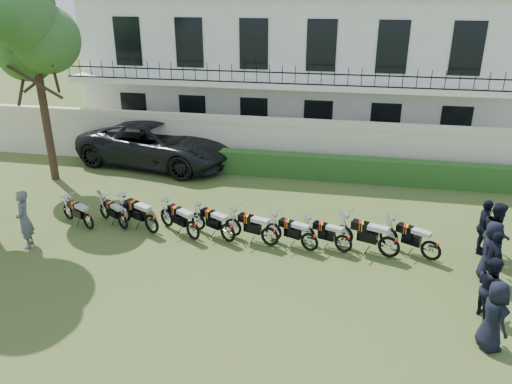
# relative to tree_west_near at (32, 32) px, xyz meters

# --- Properties ---
(ground) EXTENTS (100.00, 100.00, 0.00)m
(ground) POSITION_rel_tree_west_near_xyz_m (8.96, -5.00, -5.89)
(ground) COLOR #3C5522
(ground) RESTS_ON ground
(perimeter_wall) EXTENTS (30.00, 0.35, 2.30)m
(perimeter_wall) POSITION_rel_tree_west_near_xyz_m (8.96, 3.00, -4.72)
(perimeter_wall) COLOR beige
(perimeter_wall) RESTS_ON ground
(hedge) EXTENTS (18.00, 0.60, 1.00)m
(hedge) POSITION_rel_tree_west_near_xyz_m (9.96, 2.20, -5.39)
(hedge) COLOR #214E1C
(hedge) RESTS_ON ground
(building) EXTENTS (20.40, 9.60, 7.40)m
(building) POSITION_rel_tree_west_near_xyz_m (8.96, 8.96, -2.18)
(building) COLOR white
(building) RESTS_ON ground
(tree_west_near) EXTENTS (3.40, 3.20, 7.90)m
(tree_west_near) POSITION_rel_tree_west_near_xyz_m (0.00, 0.00, 0.00)
(tree_west_near) COLOR #473323
(tree_west_near) RESTS_ON ground
(motorcycle_0) EXTENTS (1.59, 0.92, 0.96)m
(motorcycle_0) POSITION_rel_tree_west_near_xyz_m (3.70, -4.06, -5.45)
(motorcycle_0) COLOR black
(motorcycle_0) RESTS_ON ground
(motorcycle_1) EXTENTS (1.48, 1.00, 0.93)m
(motorcycle_1) POSITION_rel_tree_west_near_xyz_m (4.80, -3.83, -5.46)
(motorcycle_1) COLOR black
(motorcycle_1) RESTS_ON ground
(motorcycle_2) EXTENTS (1.88, 1.06, 1.12)m
(motorcycle_2) POSITION_rel_tree_west_near_xyz_m (5.86, -3.94, -5.37)
(motorcycle_2) COLOR black
(motorcycle_2) RESTS_ON ground
(motorcycle_3) EXTENTS (1.74, 1.17, 1.09)m
(motorcycle_3) POSITION_rel_tree_west_near_xyz_m (7.32, -4.11, -5.39)
(motorcycle_3) COLOR black
(motorcycle_3) RESTS_ON ground
(motorcycle_4) EXTENTS (1.75, 1.02, 1.06)m
(motorcycle_4) POSITION_rel_tree_west_near_xyz_m (8.44, -4.03, -5.40)
(motorcycle_4) COLOR black
(motorcycle_4) RESTS_ON ground
(motorcycle_5) EXTENTS (1.89, 0.80, 1.06)m
(motorcycle_5) POSITION_rel_tree_west_near_xyz_m (9.78, -4.03, -5.40)
(motorcycle_5) COLOR black
(motorcycle_5) RESTS_ON ground
(motorcycle_6) EXTENTS (1.77, 0.84, 1.02)m
(motorcycle_6) POSITION_rel_tree_west_near_xyz_m (11.01, -4.12, -5.42)
(motorcycle_6) COLOR black
(motorcycle_6) RESTS_ON ground
(motorcycle_7) EXTENTS (1.71, 0.76, 0.97)m
(motorcycle_7) POSITION_rel_tree_west_near_xyz_m (12.02, -3.99, -5.44)
(motorcycle_7) COLOR black
(motorcycle_7) RESTS_ON ground
(motorcycle_8) EXTENTS (2.03, 0.92, 1.16)m
(motorcycle_8) POSITION_rel_tree_west_near_xyz_m (13.35, -4.05, -5.36)
(motorcycle_8) COLOR black
(motorcycle_8) RESTS_ON ground
(motorcycle_9) EXTENTS (1.76, 1.05, 1.07)m
(motorcycle_9) POSITION_rel_tree_west_near_xyz_m (14.55, -4.00, -5.39)
(motorcycle_9) COLOR black
(motorcycle_9) RESTS_ON ground
(suv) EXTENTS (7.45, 4.38, 1.94)m
(suv) POSITION_rel_tree_west_near_xyz_m (3.51, 2.60, -4.92)
(suv) COLOR black
(suv) RESTS_ON ground
(inspector) EXTENTS (0.68, 0.80, 1.85)m
(inspector) POSITION_rel_tree_west_near_xyz_m (2.43, -5.49, -4.96)
(inspector) COLOR slate
(inspector) RESTS_ON ground
(officer_0) EXTENTS (0.74, 0.94, 1.68)m
(officer_0) POSITION_rel_tree_west_near_xyz_m (15.36, -7.71, -5.05)
(officer_0) COLOR black
(officer_0) RESTS_ON ground
(officer_1) EXTENTS (0.79, 0.91, 1.61)m
(officer_1) POSITION_rel_tree_west_near_xyz_m (15.57, -6.49, -5.08)
(officer_1) COLOR black
(officer_1) RESTS_ON ground
(officer_2) EXTENTS (0.55, 1.01, 1.64)m
(officer_2) POSITION_rel_tree_west_near_xyz_m (15.93, -5.13, -5.07)
(officer_2) COLOR black
(officer_2) RESTS_ON ground
(officer_3) EXTENTS (0.75, 0.95, 1.71)m
(officer_3) POSITION_rel_tree_west_near_xyz_m (15.97, -4.66, -5.04)
(officer_3) COLOR black
(officer_3) RESTS_ON ground
(officer_4) EXTENTS (0.74, 0.94, 1.88)m
(officer_4) POSITION_rel_tree_west_near_xyz_m (16.30, -3.71, -4.95)
(officer_4) COLOR black
(officer_4) RESTS_ON ground
(officer_5) EXTENTS (0.65, 1.08, 1.73)m
(officer_5) POSITION_rel_tree_west_near_xyz_m (16.09, -3.19, -5.03)
(officer_5) COLOR black
(officer_5) RESTS_ON ground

